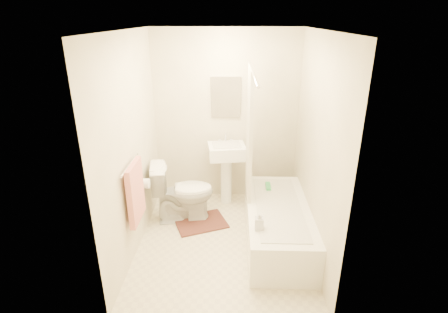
{
  "coord_description": "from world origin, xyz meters",
  "views": [
    {
      "loc": [
        0.11,
        -3.53,
        2.53
      ],
      "look_at": [
        0.0,
        0.25,
        1.0
      ],
      "focal_mm": 28.0,
      "sensor_mm": 36.0,
      "label": 1
    }
  ],
  "objects_px": {
    "bath_mat": "(201,222)",
    "soap_bottle": "(259,221)",
    "bathtub": "(277,224)",
    "toilet": "(183,192)",
    "sink": "(226,172)"
  },
  "relations": [
    {
      "from": "bath_mat",
      "to": "soap_bottle",
      "type": "height_order",
      "value": "soap_bottle"
    },
    {
      "from": "bathtub",
      "to": "soap_bottle",
      "type": "bearing_deg",
      "value": -119.03
    },
    {
      "from": "toilet",
      "to": "sink",
      "type": "relative_size",
      "value": 0.82
    },
    {
      "from": "bath_mat",
      "to": "soap_bottle",
      "type": "bearing_deg",
      "value": -49.3
    },
    {
      "from": "bathtub",
      "to": "bath_mat",
      "type": "height_order",
      "value": "bathtub"
    },
    {
      "from": "bathtub",
      "to": "bath_mat",
      "type": "bearing_deg",
      "value": 160.11
    },
    {
      "from": "toilet",
      "to": "sink",
      "type": "height_order",
      "value": "sink"
    },
    {
      "from": "sink",
      "to": "toilet",
      "type": "bearing_deg",
      "value": -149.53
    },
    {
      "from": "toilet",
      "to": "soap_bottle",
      "type": "distance_m",
      "value": 1.32
    },
    {
      "from": "sink",
      "to": "soap_bottle",
      "type": "height_order",
      "value": "sink"
    },
    {
      "from": "toilet",
      "to": "bath_mat",
      "type": "distance_m",
      "value": 0.46
    },
    {
      "from": "toilet",
      "to": "bathtub",
      "type": "distance_m",
      "value": 1.28
    },
    {
      "from": "sink",
      "to": "bath_mat",
      "type": "distance_m",
      "value": 0.81
    },
    {
      "from": "toilet",
      "to": "soap_bottle",
      "type": "height_order",
      "value": "toilet"
    },
    {
      "from": "toilet",
      "to": "bath_mat",
      "type": "xyz_separation_m",
      "value": [
        0.24,
        -0.12,
        -0.38
      ]
    }
  ]
}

